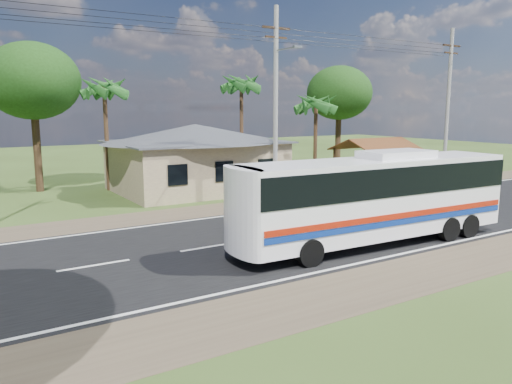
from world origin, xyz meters
TOP-DOWN VIEW (x-y plane):
  - ground at (0.00, 0.00)m, footprint 120.00×120.00m
  - road at (0.00, 0.00)m, footprint 120.00×16.00m
  - house at (1.00, 13.00)m, footprint 12.40×10.00m
  - waiting_shed at (13.00, 8.50)m, footprint 5.20×4.48m
  - concrete_barrier at (12.00, 5.60)m, footprint 7.00×0.30m
  - utility_poles at (2.67, 6.49)m, footprint 32.80×2.22m
  - palm_near at (9.50, 11.00)m, footprint 2.80×2.80m
  - palm_mid at (6.00, 15.50)m, footprint 2.80×2.80m
  - palm_far at (-4.00, 16.00)m, footprint 2.80×2.80m
  - tree_behind_house at (-8.00, 18.00)m, footprint 6.00×6.00m
  - tree_behind_shed at (16.00, 16.00)m, footprint 5.60×5.60m
  - coach_bus at (1.42, -3.07)m, footprint 12.20×3.13m
  - motorcycle at (9.81, 5.43)m, footprint 1.71×0.84m
  - person at (12.54, 4.19)m, footprint 0.57×0.40m

SIDE VIEW (x-z plane):
  - ground at x=0.00m, z-range 0.00..0.00m
  - road at x=0.00m, z-range -0.01..0.02m
  - motorcycle at x=9.81m, z-range 0.00..0.86m
  - concrete_barrier at x=12.00m, z-range 0.00..0.90m
  - person at x=12.54m, z-range 0.00..1.46m
  - coach_bus at x=1.42m, z-range 0.27..4.02m
  - house at x=1.00m, z-range 0.14..5.14m
  - waiting_shed at x=13.00m, z-range 1.05..4.40m
  - palm_near at x=9.50m, z-range 2.36..9.06m
  - utility_poles at x=2.67m, z-range 0.27..11.27m
  - palm_far at x=-4.00m, z-range 2.83..10.53m
  - tree_behind_shed at x=16.00m, z-range 2.17..11.19m
  - tree_behind_house at x=-8.00m, z-range 2.31..11.92m
  - palm_mid at x=6.00m, z-range 3.06..11.26m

